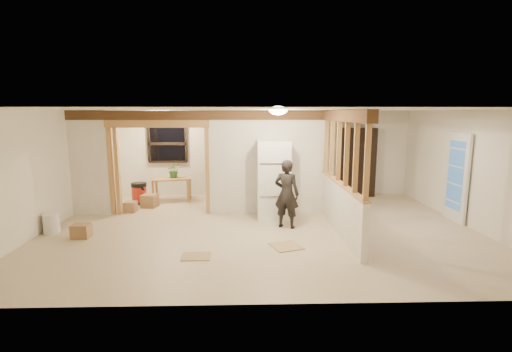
{
  "coord_description": "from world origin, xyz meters",
  "views": [
    {
      "loc": [
        -0.33,
        -7.67,
        2.43
      ],
      "look_at": [
        -0.1,
        0.4,
        1.06
      ],
      "focal_mm": 26.0,
      "sensor_mm": 36.0,
      "label": 1
    }
  ],
  "objects_px": {
    "woman": "(287,194)",
    "work_table": "(172,190)",
    "shop_vac": "(139,193)",
    "refrigerator": "(273,180)",
    "bookshelf": "(358,162)"
  },
  "relations": [
    {
      "from": "woman",
      "to": "work_table",
      "type": "xyz_separation_m",
      "value": [
        -2.92,
        2.5,
        -0.41
      ]
    },
    {
      "from": "shop_vac",
      "to": "woman",
      "type": "bearing_deg",
      "value": -30.65
    },
    {
      "from": "refrigerator",
      "to": "bookshelf",
      "type": "distance_m",
      "value": 3.46
    },
    {
      "from": "refrigerator",
      "to": "work_table",
      "type": "xyz_separation_m",
      "value": [
        -2.7,
        1.72,
        -0.58
      ]
    },
    {
      "from": "woman",
      "to": "refrigerator",
      "type": "bearing_deg",
      "value": -50.08
    },
    {
      "from": "refrigerator",
      "to": "bookshelf",
      "type": "height_order",
      "value": "bookshelf"
    },
    {
      "from": "refrigerator",
      "to": "shop_vac",
      "type": "relative_size",
      "value": 3.11
    },
    {
      "from": "refrigerator",
      "to": "work_table",
      "type": "distance_m",
      "value": 3.25
    },
    {
      "from": "shop_vac",
      "to": "bookshelf",
      "type": "distance_m",
      "value": 6.26
    },
    {
      "from": "woman",
      "to": "shop_vac",
      "type": "height_order",
      "value": "woman"
    },
    {
      "from": "shop_vac",
      "to": "bookshelf",
      "type": "height_order",
      "value": "bookshelf"
    },
    {
      "from": "woman",
      "to": "bookshelf",
      "type": "distance_m",
      "value": 3.87
    },
    {
      "from": "bookshelf",
      "to": "refrigerator",
      "type": "bearing_deg",
      "value": -139.78
    },
    {
      "from": "refrigerator",
      "to": "work_table",
      "type": "relative_size",
      "value": 1.75
    },
    {
      "from": "work_table",
      "to": "refrigerator",
      "type": "bearing_deg",
      "value": -44.57
    }
  ]
}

